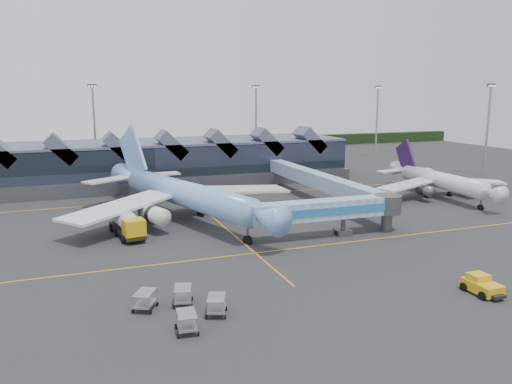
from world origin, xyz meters
name	(u,v)px	position (x,y,z in m)	size (l,w,h in m)	color
ground	(236,237)	(0.00, 0.00, 0.00)	(260.00, 260.00, 0.00)	#28282B
taxi_stripes	(216,220)	(0.00, 10.00, 0.01)	(120.00, 60.00, 0.01)	#C99017
tree_line_far	(136,147)	(0.00, 110.00, 2.00)	(260.00, 4.00, 4.00)	black
terminal	(148,162)	(-5.07, 47.35, 4.88)	(90.00, 22.25, 12.52)	black
light_masts	(237,122)	(21.00, 62.80, 12.49)	(132.40, 42.56, 22.45)	gray
main_airliner	(181,193)	(-5.08, 12.39, 4.40)	(38.51, 45.34, 14.98)	#76B4EE
regional_jet	(439,180)	(46.08, 12.44, 3.40)	(28.66, 31.19, 10.72)	white
jet_bridge	(338,210)	(13.82, -4.60, 3.85)	(23.33, 4.02, 5.50)	#7BADCE
fuel_truck	(126,221)	(-14.54, 6.08, 2.08)	(4.42, 11.15, 3.70)	black
pushback_tug	(482,285)	(17.20, -28.35, 0.85)	(2.75, 4.32, 1.89)	gold
baggage_carts	(183,305)	(-12.54, -22.62, 0.99)	(8.57, 8.67, 1.75)	gray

